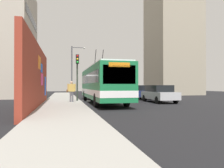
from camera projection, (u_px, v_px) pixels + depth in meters
name	position (u px, v px, depth m)	size (l,w,h in m)	color
ground_plane	(81.00, 102.00, 19.88)	(80.00, 80.00, 0.00)	black
sidewalk_slab	(63.00, 102.00, 19.52)	(48.00, 3.20, 0.15)	#9E9B93
graffiti_wall	(37.00, 77.00, 14.83)	(13.12, 0.32, 4.29)	maroon
building_far_left	(6.00, 41.00, 29.22)	(12.49, 6.73, 15.44)	#B2A899
building_far_right	(172.00, 43.00, 37.30)	(8.13, 7.48, 18.00)	#9E937F
city_bus	(102.00, 83.00, 19.17)	(12.22, 2.51, 5.00)	#19723F
parked_car_silver	(159.00, 93.00, 19.61)	(4.40, 1.91, 1.58)	#B7B7BC
parked_car_navy	(139.00, 92.00, 24.70)	(4.26, 1.76, 1.58)	navy
pedestrian_at_curb	(71.00, 90.00, 18.35)	(0.24, 0.78, 1.77)	#595960
traffic_light	(77.00, 70.00, 19.29)	(0.49, 0.28, 4.22)	#2D382D
street_lamp	(73.00, 67.00, 28.65)	(0.44, 1.89, 6.69)	#4C4C51
curbside_puddle	(85.00, 101.00, 21.46)	(1.09, 1.09, 0.00)	black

